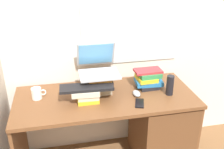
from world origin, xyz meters
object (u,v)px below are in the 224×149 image
at_px(book_stack_side, 148,78).
at_px(keyboard, 86,87).
at_px(computer_mouse, 137,93).
at_px(book_stack_tall, 100,84).
at_px(desk, 148,125).
at_px(laptop, 98,66).
at_px(mug, 37,93).
at_px(book_stack_keyboard_riser, 87,94).
at_px(water_bottle, 170,85).
at_px(cell_phone, 140,103).

height_order(book_stack_side, keyboard, book_stack_side).
bearing_deg(keyboard, computer_mouse, 2.44).
distance_m(book_stack_tall, book_stack_side, 0.43).
height_order(desk, laptop, laptop).
distance_m(book_stack_tall, keyboard, 0.17).
bearing_deg(book_stack_side, desk, -96.64).
bearing_deg(keyboard, mug, 165.92).
bearing_deg(book_stack_side, mug, -179.27).
bearing_deg(computer_mouse, book_stack_tall, 158.12).
bearing_deg(mug, desk, -6.08).
xyz_separation_m(desk, keyboard, (-0.54, -0.02, 0.45)).
height_order(book_stack_side, laptop, laptop).
distance_m(desk, book_stack_tall, 0.60).
height_order(book_stack_keyboard_riser, water_bottle, water_bottle).
distance_m(book_stack_tall, mug, 0.52).
relative_size(book_stack_keyboard_riser, mug, 1.93).
bearing_deg(mug, keyboard, -16.60).
distance_m(laptop, keyboard, 0.24).
height_order(book_stack_side, water_bottle, water_bottle).
bearing_deg(desk, keyboard, -178.14).
height_order(keyboard, mug, keyboard).
bearing_deg(cell_phone, keyboard, 179.35).
distance_m(book_stack_tall, water_bottle, 0.59).
bearing_deg(laptop, keyboard, -123.03).
bearing_deg(water_bottle, laptop, 158.26).
bearing_deg(laptop, book_stack_side, -7.63).
distance_m(desk, keyboard, 0.70).
distance_m(desk, laptop, 0.71).
relative_size(book_stack_tall, laptop, 0.63).
distance_m(book_stack_side, water_bottle, 0.21).
distance_m(book_stack_side, laptop, 0.46).
relative_size(book_stack_side, water_bottle, 1.47).
relative_size(mug, cell_phone, 0.87).
bearing_deg(cell_phone, laptop, 148.76).
bearing_deg(water_bottle, keyboard, 176.80).
height_order(keyboard, computer_mouse, keyboard).
xyz_separation_m(book_stack_side, water_bottle, (0.13, -0.17, 0.00)).
relative_size(water_bottle, cell_phone, 1.25).
bearing_deg(water_bottle, mug, 171.80).
xyz_separation_m(laptop, water_bottle, (0.57, -0.23, -0.13)).
height_order(computer_mouse, cell_phone, computer_mouse).
bearing_deg(book_stack_side, laptop, 172.37).
bearing_deg(book_stack_keyboard_riser, laptop, 56.91).
xyz_separation_m(book_stack_tall, cell_phone, (0.28, -0.25, -0.08)).
bearing_deg(mug, computer_mouse, -8.30).
bearing_deg(cell_phone, computer_mouse, 101.87).
distance_m(mug, water_bottle, 1.09).
xyz_separation_m(laptop, cell_phone, (0.28, -0.32, -0.21)).
xyz_separation_m(book_stack_side, mug, (-0.95, -0.01, -0.04)).
xyz_separation_m(keyboard, computer_mouse, (0.41, -0.00, -0.10)).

